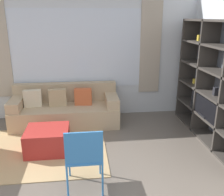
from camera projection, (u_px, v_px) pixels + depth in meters
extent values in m
cube|color=silver|center=(77.00, 54.00, 5.18)|extent=(6.20, 0.07, 2.70)
cube|color=silver|center=(77.00, 49.00, 5.11)|extent=(2.75, 0.01, 1.60)
cube|color=#B2A38E|center=(150.00, 48.00, 5.27)|extent=(0.44, 0.03, 1.90)
cube|color=tan|center=(20.00, 152.00, 4.04)|extent=(2.77, 1.68, 0.01)
cube|color=#3D3833|center=(206.00, 79.00, 4.50)|extent=(0.37, 0.04, 2.05)
cube|color=#3D3833|center=(188.00, 70.00, 5.27)|extent=(0.37, 0.04, 2.05)
cube|color=#3D3833|center=(210.00, 139.00, 4.43)|extent=(0.37, 2.43, 0.04)
cube|color=#3D3833|center=(213.00, 119.00, 4.31)|extent=(0.37, 2.43, 0.04)
cube|color=#3D3833|center=(216.00, 96.00, 4.18)|extent=(0.37, 2.43, 0.04)
cube|color=#3D3833|center=(219.00, 72.00, 4.05)|extent=(0.37, 2.43, 0.04)
cube|color=#3D3833|center=(222.00, 47.00, 3.93)|extent=(0.37, 2.43, 0.04)
cube|color=black|center=(204.00, 107.00, 4.31)|extent=(0.04, 0.95, 0.35)
cube|color=black|center=(204.00, 115.00, 4.36)|extent=(0.10, 0.24, 0.03)
cylinder|color=gold|center=(195.00, 81.00, 4.90)|extent=(0.09, 0.09, 0.09)
cylinder|color=#2856A8|center=(193.00, 101.00, 5.02)|extent=(0.05, 0.05, 0.11)
cube|color=gold|center=(199.00, 38.00, 4.66)|extent=(0.06, 0.06, 0.11)
cube|color=#232328|center=(215.00, 91.00, 4.15)|extent=(0.07, 0.07, 0.14)
cube|color=tan|center=(66.00, 115.00, 5.03)|extent=(2.09, 0.82, 0.39)
cube|color=tan|center=(66.00, 92.00, 5.22)|extent=(2.09, 0.18, 0.39)
cube|color=tan|center=(17.00, 103.00, 4.84)|extent=(0.24, 0.76, 0.19)
cube|color=tan|center=(111.00, 100.00, 5.05)|extent=(0.24, 0.76, 0.19)
cube|color=#C65B33|center=(83.00, 97.00, 5.00)|extent=(0.35, 0.15, 0.34)
cube|color=tan|center=(58.00, 98.00, 4.94)|extent=(0.35, 0.15, 0.34)
cube|color=beige|center=(33.00, 98.00, 4.89)|extent=(0.35, 0.16, 0.34)
cube|color=#A82823|center=(48.00, 140.00, 4.02)|extent=(0.68, 0.60, 0.39)
cylinder|color=#3375B7|center=(100.00, 161.00, 3.40)|extent=(0.02, 0.02, 0.44)
cylinder|color=#3375B7|center=(69.00, 163.00, 3.35)|extent=(0.02, 0.02, 0.44)
cylinder|color=#3375B7|center=(103.00, 180.00, 2.99)|extent=(0.02, 0.02, 0.44)
cylinder|color=#3375B7|center=(67.00, 183.00, 2.94)|extent=(0.02, 0.02, 0.44)
cube|color=#3375B7|center=(84.00, 155.00, 3.10)|extent=(0.44, 0.46, 0.02)
cube|color=#3375B7|center=(84.00, 148.00, 2.83)|extent=(0.44, 0.02, 0.40)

